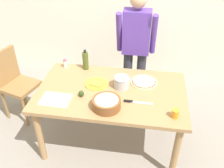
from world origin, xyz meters
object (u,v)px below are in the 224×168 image
Objects in this scene: popcorn_bowl at (106,103)px; steel_pot at (122,82)px; cutting_board_white at (56,99)px; avocado at (81,94)px; chair_wooden_left at (15,81)px; pizza_raw_on_board at (144,82)px; cup_orange at (175,114)px; dining_table at (111,97)px; person_cook at (136,46)px; chef_knife at (134,102)px; salt_shaker at (65,63)px; plate_with_slice at (97,84)px; olive_oil_bottle at (86,61)px.

steel_pot is (0.11, 0.37, 0.00)m from popcorn_bowl.
avocado is (0.25, 0.10, 0.03)m from cutting_board_white.
pizza_raw_on_board is at bearing -3.54° from chair_wooden_left.
popcorn_bowl is 3.29× the size of cup_orange.
chair_wooden_left is at bearing 162.25° from cup_orange.
chair_wooden_left is at bearing 166.84° from dining_table.
popcorn_bowl is 0.38m from steel_pot.
person_cook is 0.69m from steel_pot.
chef_knife is at bearing -101.27° from pizza_raw_on_board.
pizza_raw_on_board is at bearing -10.78° from salt_shaker.
cutting_board_white is (0.10, -0.64, -0.05)m from salt_shaker.
popcorn_bowl reaches higher than salt_shaker.
pizza_raw_on_board is 0.99m from cutting_board_white.
person_cook is 19.06× the size of cup_orange.
person_cook is 5.40× the size of cutting_board_white.
pizza_raw_on_board is 1.17× the size of plate_with_slice.
steel_pot reaches higher than popcorn_bowl.
chef_knife is (0.90, -0.56, -0.05)m from salt_shaker.
person_cook is (0.20, 0.76, 0.27)m from dining_table.
popcorn_bowl is at bearing -24.43° from chair_wooden_left.
chef_knife is (0.07, -0.92, -0.17)m from person_cook.
popcorn_bowl reaches higher than cutting_board_white.
dining_table is 1.68× the size of chair_wooden_left.
avocado is (0.34, -0.54, -0.02)m from salt_shaker.
avocado reaches higher than chef_knife.
plate_with_slice is at bearing 153.75° from cup_orange.
steel_pot is at bearing 37.76° from dining_table.
salt_shaker is at bearing 132.93° from popcorn_bowl.
pizza_raw_on_board is 0.99m from salt_shaker.
person_cook is 5.58× the size of chef_knife.
pizza_raw_on_board is 0.38m from chef_knife.
cup_orange is at bearing -17.75° from chair_wooden_left.
cup_orange is at bearing -28.96° from salt_shaker.
cup_orange is (0.66, -0.03, -0.02)m from popcorn_bowl.
olive_oil_bottle is at bearing 5.26° from chair_wooden_left.
steel_pot is (0.28, -0.01, 0.06)m from plate_with_slice.
chef_knife is at bearing -16.69° from chair_wooden_left.
cutting_board_white is at bearing -103.88° from olive_oil_bottle.
cutting_board_white is 1.03× the size of chef_knife.
cup_orange reaches higher than plate_with_slice.
cutting_board_white is at bearing -125.98° from person_cook.
olive_oil_bottle is 0.88× the size of chef_knife.
pizza_raw_on_board is at bearing 120.90° from cup_orange.
pizza_raw_on_board is at bearing 12.70° from plate_with_slice.
cutting_board_white is (-0.64, -0.33, -0.06)m from steel_pot.
plate_with_slice reaches higher than dining_table.
plate_with_slice is 0.38m from olive_oil_bottle.
dining_table is 1.36m from chair_wooden_left.
cutting_board_white is 0.81m from chef_knife.
salt_shaker is 1.51× the size of avocado.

